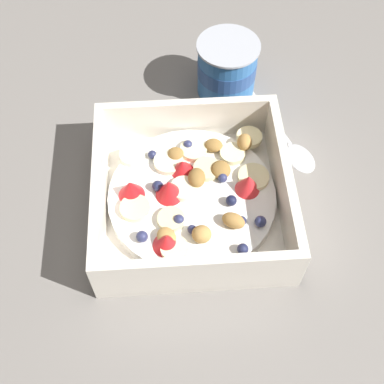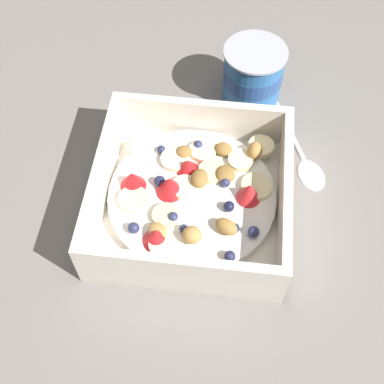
{
  "view_description": "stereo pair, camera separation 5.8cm",
  "coord_description": "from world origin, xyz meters",
  "views": [
    {
      "loc": [
        -0.01,
        -0.33,
        0.51
      ],
      "look_at": [
        0.01,
        -0.02,
        0.03
      ],
      "focal_mm": 48.17,
      "sensor_mm": 36.0,
      "label": 1
    },
    {
      "loc": [
        0.05,
        -0.33,
        0.51
      ],
      "look_at": [
        0.01,
        -0.02,
        0.03
      ],
      "focal_mm": 48.17,
      "sensor_mm": 36.0,
      "label": 2
    }
  ],
  "objects": [
    {
      "name": "ground_plane",
      "position": [
        0.0,
        0.0,
        0.0
      ],
      "size": [
        2.4,
        2.4,
        0.0
      ],
      "primitive_type": "plane",
      "color": "gray"
    },
    {
      "name": "fruit_bowl",
      "position": [
        0.01,
        -0.02,
        0.02
      ],
      "size": [
        0.22,
        0.22,
        0.07
      ],
      "color": "white",
      "rests_on": "ground"
    },
    {
      "name": "spoon",
      "position": [
        0.14,
        0.07,
        0.0
      ],
      "size": [
        0.08,
        0.17,
        0.01
      ],
      "color": "silver",
      "rests_on": "ground"
    },
    {
      "name": "yogurt_cup",
      "position": [
        0.07,
        0.17,
        0.04
      ],
      "size": [
        0.08,
        0.08,
        0.08
      ],
      "color": "#3370B7",
      "rests_on": "ground"
    }
  ]
}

